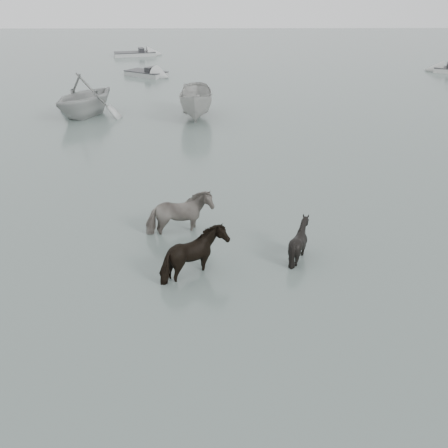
{
  "coord_description": "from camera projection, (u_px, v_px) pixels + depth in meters",
  "views": [
    {
      "loc": [
        0.78,
        -13.71,
        7.9
      ],
      "look_at": [
        0.96,
        1.31,
        1.0
      ],
      "focal_mm": 45.0,
      "sensor_mm": 36.0,
      "label": 1
    }
  ],
  "objects": [
    {
      "name": "rowboat_trail",
      "position": [
        85.0,
        93.0,
        32.11
      ],
      "size": [
        5.99,
        6.32,
        2.62
      ],
      "primitive_type": "imported",
      "rotation": [
        0.0,
        0.0,
        2.71
      ],
      "color": "#ABAEAB",
      "rests_on": "ground"
    },
    {
      "name": "skiff_mid",
      "position": [
        146.0,
        71.0,
        44.51
      ],
      "size": [
        4.7,
        3.95,
        0.75
      ],
      "primitive_type": null,
      "rotation": [
        0.0,
        0.0,
        -0.61
      ],
      "color": "#9DA09E",
      "rests_on": "ground"
    },
    {
      "name": "ground",
      "position": [
        190.0,
        276.0,
        15.75
      ],
      "size": [
        140.0,
        140.0,
        0.0
      ],
      "primitive_type": "plane",
      "color": "#566761",
      "rests_on": "ground"
    },
    {
      "name": "pony_black",
      "position": [
        300.0,
        235.0,
        16.5
      ],
      "size": [
        1.67,
        1.61,
        1.43
      ],
      "primitive_type": "imported",
      "rotation": [
        0.0,
        0.0,
        2.02
      ],
      "color": "black",
      "rests_on": "ground"
    },
    {
      "name": "pony_pinto",
      "position": [
        179.0,
        207.0,
        17.94
      ],
      "size": [
        2.32,
        1.58,
        1.8
      ],
      "primitive_type": "imported",
      "rotation": [
        0.0,
        0.0,
        1.89
      ],
      "color": "black",
      "rests_on": "ground"
    },
    {
      "name": "boat_small",
      "position": [
        197.0,
        101.0,
        31.89
      ],
      "size": [
        1.88,
        4.95,
        1.91
      ],
      "primitive_type": "imported",
      "rotation": [
        0.0,
        0.0,
        -0.0
      ],
      "color": "#A5A4A0",
      "rests_on": "ground"
    },
    {
      "name": "pony_dark",
      "position": [
        195.0,
        249.0,
        15.38
      ],
      "size": [
        2.01,
        2.14,
        1.71
      ],
      "primitive_type": "imported",
      "rotation": [
        0.0,
        0.0,
        1.15
      ],
      "color": "black",
      "rests_on": "ground"
    },
    {
      "name": "skiff_far",
      "position": [
        135.0,
        52.0,
        54.47
      ],
      "size": [
        5.67,
        2.8,
        0.75
      ],
      "primitive_type": null,
      "rotation": [
        0.0,
        0.0,
        0.23
      ],
      "color": "#ACAEAC",
      "rests_on": "ground"
    }
  ]
}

